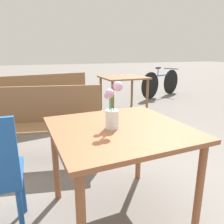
# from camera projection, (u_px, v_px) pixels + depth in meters

# --- Properties ---
(ground_plane) EXTENTS (40.00, 40.00, 0.00)m
(ground_plane) POSITION_uv_depth(u_px,v_px,m) (119.00, 214.00, 1.69)
(ground_plane) COLOR slate
(table_front) EXTENTS (0.96, 0.94, 0.71)m
(table_front) POSITION_uv_depth(u_px,v_px,m) (119.00, 140.00, 1.52)
(table_front) COLOR brown
(table_front) RESTS_ON ground_plane
(flower_vase) EXTENTS (0.13, 0.14, 0.32)m
(flower_vase) POSITION_uv_depth(u_px,v_px,m) (112.00, 113.00, 1.44)
(flower_vase) COLOR silver
(flower_vase) RESTS_ON table_front
(bench_near) EXTENTS (1.75, 0.68, 0.85)m
(bench_near) POSITION_uv_depth(u_px,v_px,m) (22.00, 123.00, 2.34)
(bench_near) COLOR brown
(bench_near) RESTS_ON ground_plane
(bench_middle) EXTENTS (1.80, 0.66, 0.85)m
(bench_middle) POSITION_uv_depth(u_px,v_px,m) (36.00, 100.00, 3.46)
(bench_middle) COLOR brown
(bench_middle) RESTS_ON ground_plane
(table_back) EXTENTS (0.88, 0.81, 0.72)m
(table_back) POSITION_uv_depth(u_px,v_px,m) (123.00, 82.00, 4.38)
(table_back) COLOR brown
(table_back) RESTS_ON ground_plane
(bicycle) EXTENTS (1.57, 0.76, 0.80)m
(bicycle) POSITION_uv_depth(u_px,v_px,m) (161.00, 83.00, 5.99)
(bicycle) COLOR black
(bicycle) RESTS_ON ground_plane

